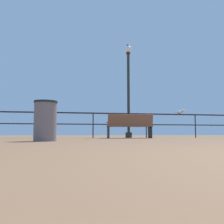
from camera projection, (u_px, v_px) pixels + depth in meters
pier_railing at (120, 119)px, 9.77m from camera, size 19.72×0.05×1.00m
bench_near_left at (130, 125)px, 8.88m from camera, size 1.67×0.73×0.86m
lamppost_center at (128, 86)px, 10.15m from camera, size 0.29×0.29×3.98m
seagull_on_rail at (180, 112)px, 10.26m from camera, size 0.34×0.31×0.19m
trash_bin at (45, 121)px, 5.18m from camera, size 0.50×0.50×0.86m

